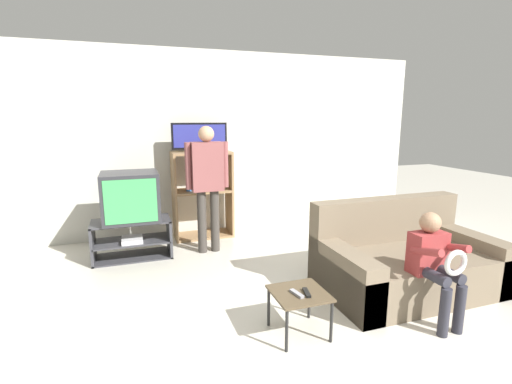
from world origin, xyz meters
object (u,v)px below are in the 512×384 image
Objects in this scene: couch at (405,262)px; media_shelf at (202,194)px; television_main at (131,197)px; television_flat at (200,138)px; snack_table at (299,297)px; person_seated_child at (435,259)px; tv_stand at (132,239)px; person_standing_adult at (207,177)px; remote_control_black at (307,293)px; remote_control_white at (297,294)px.

media_shelf is at bearing 124.91° from couch.
media_shelf reaches higher than couch.
media_shelf is 2.78m from couch.
television_flat is (0.93, 0.49, 0.64)m from television_main.
snack_table is 1.16m from person_seated_child.
media_shelf is 3.15m from person_seated_child.
couch reaches higher than tv_stand.
tv_stand is 1.17m from media_shelf.
television_flat is (-0.02, -0.03, 0.78)m from media_shelf.
tv_stand is 1.17m from person_standing_adult.
couch reaches higher than snack_table.
person_standing_adult reaches higher than snack_table.
snack_table is at bearing 171.01° from person_seated_child.
remote_control_black is at bearing -60.48° from television_main.
television_main reaches higher than remote_control_white.
couch reaches higher than remote_control_black.
remote_control_white is 1.44m from couch.
remote_control_white is (0.22, -2.66, -1.03)m from television_flat.
person_standing_adult is (0.90, -0.11, 0.20)m from television_main.
tv_stand is 3.08m from couch.
person_seated_child reaches higher than snack_table.
snack_table is 0.07m from remote_control_white.
couch is at bearing 69.55° from person_seated_child.
media_shelf is 2.73m from remote_control_black.
remote_control_white is (1.17, -2.15, 0.13)m from tv_stand.
person_standing_adult is (-0.29, 2.03, 0.65)m from snack_table.
couch is (1.34, 0.39, -0.03)m from snack_table.
snack_table is 0.26× the size of person_standing_adult.
person_standing_adult is at bearing 85.29° from remote_control_white.
remote_control_white is at bearing -174.50° from remote_control_black.
person_standing_adult is (-0.05, -0.63, 0.34)m from media_shelf.
tv_stand is at bearing 132.57° from remote_control_black.
television_main is at bearing 135.02° from person_seated_child.
person_seated_child is (1.16, -0.15, 0.18)m from remote_control_white.
television_main is 3.12m from couch.
tv_stand is at bearing 106.85° from remote_control_white.
tv_stand is at bearing -151.71° from television_flat.
person_seated_child is (2.34, -2.30, 0.31)m from tv_stand.
television_main reaches higher than tv_stand.
snack_table is at bearing -60.83° from television_main.
tv_stand is 1.00× the size of person_seated_child.
remote_control_black is at bearing -18.74° from remote_control_white.
television_flat is at bearing 116.29° from person_seated_child.
snack_table is 0.08m from remote_control_black.
television_flat is at bearing 27.68° from television_main.
snack_table is at bearing 146.82° from remote_control_black.
couch is (2.54, -1.75, -0.48)m from television_main.
remote_control_white is (0.20, -2.69, -0.26)m from media_shelf.
media_shelf reaches higher than snack_table.
snack_table is at bearing -81.85° from person_standing_adult.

